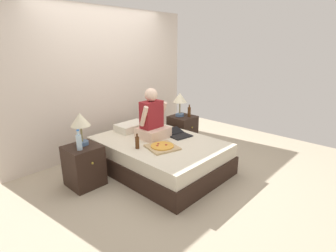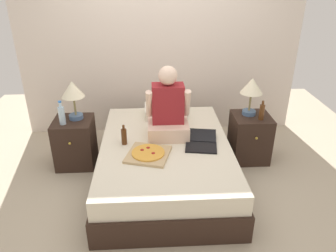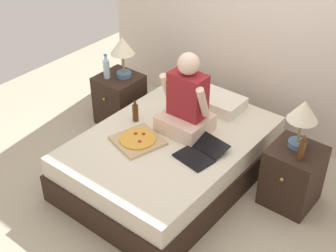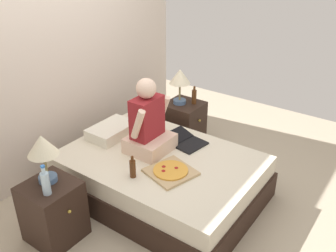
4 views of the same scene
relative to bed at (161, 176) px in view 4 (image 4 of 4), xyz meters
The scene contains 14 objects.
ground_plane 0.23m from the bed, ahead, with size 5.74×5.74×0.00m, color tan.
wall_back 1.69m from the bed, 90.00° to the left, with size 3.74×0.12×2.50m, color beige.
bed is the anchor object (origin of this frame).
nightstand_left 1.13m from the bed, 158.56° to the left, with size 0.44×0.47×0.57m.
lamp_on_left_nightstand 1.30m from the bed, 155.41° to the left, with size 0.26×0.26×0.45m.
water_bottle 1.26m from the bed, 164.07° to the left, with size 0.07×0.07×0.28m.
nightstand_right 1.13m from the bed, 21.44° to the left, with size 0.44×0.47×0.57m.
lamp_on_right_nightstand 1.30m from the bed, 24.38° to the left, with size 0.26×0.26×0.45m.
beer_bottle 1.24m from the bed, 15.59° to the left, with size 0.06×0.06×0.23m.
pillow 0.77m from the bed, 86.70° to the left, with size 0.52×0.34×0.12m, color silver.
person_seated 0.56m from the bed, 77.87° to the left, with size 0.47×0.40×0.78m.
laptop 0.46m from the bed, 10.54° to the right, with size 0.38×0.46×0.07m.
pizza_box 0.40m from the bed, 126.12° to the right, with size 0.49×0.49×0.05m.
beer_bottle_on_bed 0.55m from the bed, behind, with size 0.06×0.06×0.22m.
Camera 4 is at (-2.57, -1.93, 2.49)m, focal length 40.00 mm.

